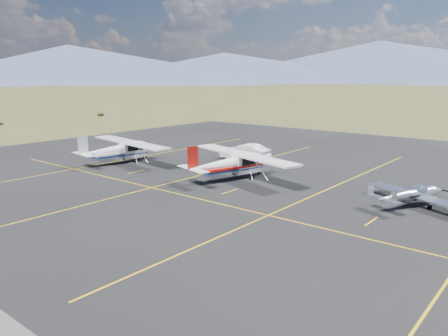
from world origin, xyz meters
TOP-DOWN VIEW (x-y plane):
  - ground at (0.00, 0.00)m, footprint 1600.00×1600.00m
  - apron at (0.00, 7.00)m, footprint 72.00×72.00m
  - aircraft_low_wing at (1.71, -4.45)m, footprint 6.07×7.85m
  - aircraft_cessna at (0.29, 9.88)m, footprint 8.38×12.52m
  - aircraft_plain at (-1.30, 23.03)m, footprint 7.55×12.47m
  - sedan at (7.88, 14.12)m, footprint 2.47×5.42m

SIDE VIEW (x-z plane):
  - ground at x=0.00m, z-range 0.00..0.00m
  - apron at x=0.00m, z-range -0.01..0.01m
  - aircraft_low_wing at x=1.71m, z-range -0.04..1.72m
  - sedan at x=7.88m, z-range 0.01..1.73m
  - aircraft_plain at x=-1.30m, z-range -0.18..2.97m
  - aircraft_cessna at x=0.29m, z-range -0.18..3.01m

